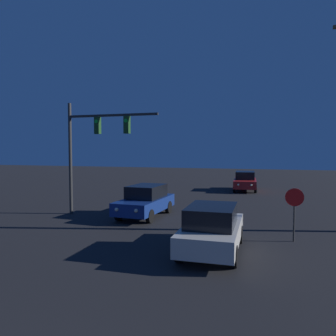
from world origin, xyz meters
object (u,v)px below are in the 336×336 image
(car_mid, at_px, (145,201))
(stop_sign, at_px, (294,205))
(car_far, at_px, (245,181))
(traffic_signal_mast, at_px, (92,140))
(car_near, at_px, (212,228))

(car_mid, bearing_deg, stop_sign, 161.40)
(car_far, relative_size, traffic_signal_mast, 0.74)
(stop_sign, bearing_deg, car_mid, 158.33)
(car_mid, xyz_separation_m, stop_sign, (7.15, -2.84, 0.60))
(traffic_signal_mast, relative_size, stop_sign, 2.93)
(car_mid, distance_m, stop_sign, 7.72)
(car_near, relative_size, car_far, 0.99)
(car_near, distance_m, car_far, 17.70)
(traffic_signal_mast, height_order, stop_sign, traffic_signal_mast)
(car_near, height_order, car_far, same)
(car_near, xyz_separation_m, car_mid, (-4.35, 5.04, 0.00))
(car_mid, xyz_separation_m, car_far, (4.37, 12.66, 0.00))
(car_near, bearing_deg, stop_sign, 37.34)
(car_far, distance_m, traffic_signal_mast, 15.37)
(traffic_signal_mast, bearing_deg, stop_sign, -13.05)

